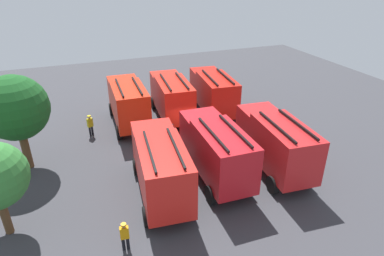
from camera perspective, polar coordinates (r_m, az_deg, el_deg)
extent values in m
plane|color=#38383D|center=(25.33, 0.00, -2.83)|extent=(53.30, 53.30, 0.00)
cube|color=red|center=(23.88, 11.32, 0.37)|extent=(2.40, 2.67, 2.60)
cube|color=#8C9EAD|center=(24.59, 10.31, 2.07)|extent=(0.25, 2.12, 1.46)
cube|color=red|center=(21.15, 15.54, -3.31)|extent=(4.99, 2.89, 2.90)
cube|color=black|center=(20.10, 14.39, 0.28)|extent=(4.32, 0.47, 0.12)
cube|color=black|center=(20.79, 17.68, 0.74)|extent=(4.32, 0.47, 0.12)
cube|color=silver|center=(25.34, 9.90, -0.80)|extent=(0.39, 2.38, 0.28)
cylinder|color=black|center=(24.27, 8.25, -3.05)|extent=(1.13, 0.44, 1.10)
cylinder|color=black|center=(25.27, 13.24, -2.26)|extent=(1.13, 0.44, 1.10)
cylinder|color=black|center=(20.64, 13.73, -9.50)|extent=(1.13, 0.44, 1.10)
cylinder|color=black|center=(21.81, 19.32, -8.19)|extent=(1.13, 0.44, 1.10)
cube|color=red|center=(32.05, 2.27, 7.76)|extent=(2.45, 2.71, 2.60)
cube|color=#8C9EAD|center=(32.91, 1.75, 8.85)|extent=(0.30, 2.12, 1.46)
cube|color=red|center=(28.87, 4.30, 5.86)|extent=(5.03, 2.99, 2.90)
cube|color=black|center=(28.15, 3.07, 8.73)|extent=(4.31, 0.57, 0.12)
cube|color=black|center=(28.58, 5.73, 8.91)|extent=(4.31, 0.57, 0.12)
cube|color=silver|center=(33.52, 1.64, 6.55)|extent=(0.45, 2.38, 0.28)
cylinder|color=black|center=(32.46, 0.08, 5.12)|extent=(1.13, 0.46, 1.10)
cylinder|color=black|center=(33.11, 4.12, 5.49)|extent=(1.13, 0.46, 1.10)
cylinder|color=black|center=(28.13, 2.65, 1.57)|extent=(1.13, 0.46, 1.10)
cylinder|color=black|center=(28.89, 7.20, 2.07)|extent=(1.13, 0.46, 1.10)
cube|color=red|center=(22.58, 1.68, -0.69)|extent=(2.26, 2.56, 2.60)
cube|color=#8C9EAD|center=(23.32, 0.78, 1.11)|extent=(0.14, 2.13, 1.46)
cube|color=red|center=(19.70, 5.31, -4.72)|extent=(4.86, 2.62, 2.90)
cube|color=black|center=(18.68, 3.59, -0.98)|extent=(4.32, 0.23, 0.12)
cube|color=black|center=(19.20, 7.38, -0.35)|extent=(4.32, 0.23, 0.12)
cube|color=silver|center=(24.11, 0.63, -1.88)|extent=(0.26, 2.38, 0.28)
cylinder|color=black|center=(23.15, -1.33, -4.34)|extent=(1.11, 0.38, 1.10)
cylinder|color=black|center=(23.89, 4.16, -3.35)|extent=(1.11, 0.38, 1.10)
cylinder|color=black|center=(19.35, 3.27, -11.40)|extent=(1.11, 0.38, 1.10)
cylinder|color=black|center=(20.23, 9.67, -9.88)|extent=(1.11, 0.38, 1.10)
cube|color=red|center=(31.00, -4.58, 7.04)|extent=(2.40, 2.68, 2.60)
cube|color=#8C9EAD|center=(31.88, -4.99, 8.17)|extent=(0.26, 2.12, 1.46)
cube|color=red|center=(27.74, -3.11, 5.01)|extent=(4.99, 2.90, 2.90)
cube|color=black|center=(27.07, -4.62, 7.94)|extent=(4.31, 0.49, 0.12)
cube|color=black|center=(27.36, -1.77, 8.22)|extent=(4.31, 0.49, 0.12)
cube|color=silver|center=(32.51, -4.94, 5.81)|extent=(0.40, 2.38, 0.28)
cylinder|color=black|center=(31.55, -6.69, 4.28)|extent=(1.13, 0.44, 1.10)
cylinder|color=black|center=(31.97, -2.44, 4.75)|extent=(1.13, 0.44, 1.10)
cylinder|color=black|center=(27.14, -4.91, 0.50)|extent=(1.13, 0.44, 1.10)
cylinder|color=black|center=(27.63, -0.03, 1.10)|extent=(1.13, 0.44, 1.10)
cube|color=red|center=(21.11, -6.64, -2.95)|extent=(2.44, 2.71, 2.60)
cube|color=#8C9EAD|center=(21.88, -7.11, -0.92)|extent=(0.29, 2.12, 1.46)
cube|color=red|center=(18.09, -4.91, -7.84)|extent=(5.03, 2.97, 2.90)
cube|color=black|center=(17.17, -7.37, -3.82)|extent=(4.31, 0.55, 0.12)
cube|color=black|center=(17.36, -2.87, -3.25)|extent=(4.31, 0.55, 0.12)
cube|color=silver|center=(22.72, -6.96, -4.02)|extent=(0.44, 2.38, 0.28)
cylinder|color=black|center=(21.99, -9.62, -6.59)|extent=(1.13, 0.46, 1.10)
cylinder|color=black|center=(22.24, -3.45, -5.79)|extent=(1.13, 0.46, 1.10)
cylinder|color=black|center=(18.08, -7.84, -14.90)|extent=(1.13, 0.46, 1.10)
cylinder|color=black|center=(18.39, -0.20, -13.74)|extent=(1.13, 0.46, 1.10)
cube|color=red|center=(30.26, -11.72, 6.05)|extent=(2.28, 2.57, 2.60)
cube|color=#8C9EAD|center=(31.14, -12.06, 7.22)|extent=(0.15, 2.13, 1.46)
cube|color=red|center=(26.96, -10.66, 3.91)|extent=(4.88, 2.65, 2.90)
cube|color=black|center=(26.33, -12.43, 6.85)|extent=(4.32, 0.26, 0.12)
cube|color=black|center=(26.50, -9.47, 7.24)|extent=(4.32, 0.26, 0.12)
cube|color=silver|center=(31.78, -11.85, 4.82)|extent=(0.28, 2.38, 0.28)
cylinder|color=black|center=(30.90, -13.71, 3.18)|extent=(1.11, 0.38, 1.10)
cylinder|color=black|center=(31.15, -9.33, 3.80)|extent=(1.11, 0.38, 1.10)
cylinder|color=black|center=(26.46, -12.49, -0.79)|extent=(1.11, 0.38, 1.10)
cylinder|color=black|center=(26.75, -7.41, -0.03)|extent=(1.11, 0.38, 1.10)
cylinder|color=black|center=(17.14, -11.00, -18.89)|extent=(0.16, 0.16, 0.74)
cylinder|color=black|center=(17.14, -11.73, -18.97)|extent=(0.16, 0.16, 0.74)
cube|color=orange|center=(16.66, -11.58, -17.26)|extent=(0.28, 0.44, 0.64)
sphere|color=#9E704C|center=(16.37, -11.72, -16.19)|extent=(0.21, 0.21, 0.21)
cylinder|color=orange|center=(16.31, -11.75, -15.97)|extent=(0.26, 0.26, 0.06)
cylinder|color=black|center=(25.09, -3.73, -2.15)|extent=(0.16, 0.16, 0.81)
cylinder|color=black|center=(25.11, -3.26, -2.10)|extent=(0.16, 0.16, 0.81)
cube|color=black|center=(24.74, -3.54, -0.59)|extent=(0.31, 0.46, 0.70)
sphere|color=tan|center=(24.53, -3.57, 0.38)|extent=(0.23, 0.23, 0.23)
cylinder|color=black|center=(24.49, -3.58, 0.57)|extent=(0.29, 0.29, 0.07)
cylinder|color=black|center=(27.54, -17.17, -0.59)|extent=(0.16, 0.16, 0.81)
cylinder|color=black|center=(27.63, -16.80, -0.45)|extent=(0.16, 0.16, 0.81)
cube|color=gold|center=(27.27, -17.19, 0.90)|extent=(0.41, 0.48, 0.71)
sphere|color=beige|center=(27.07, -17.33, 1.79)|extent=(0.23, 0.23, 0.23)
cylinder|color=gold|center=(27.04, -17.35, 1.97)|extent=(0.29, 0.29, 0.07)
cylinder|color=brown|center=(19.62, -29.51, -13.10)|extent=(0.41, 0.41, 2.07)
cylinder|color=brown|center=(24.63, -26.70, -3.43)|extent=(0.52, 0.52, 2.59)
sphere|color=#19511E|center=(23.40, -28.22, 3.09)|extent=(4.15, 4.15, 4.15)
cone|color=#F2600C|center=(25.95, 15.61, -2.36)|extent=(0.43, 0.43, 0.62)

